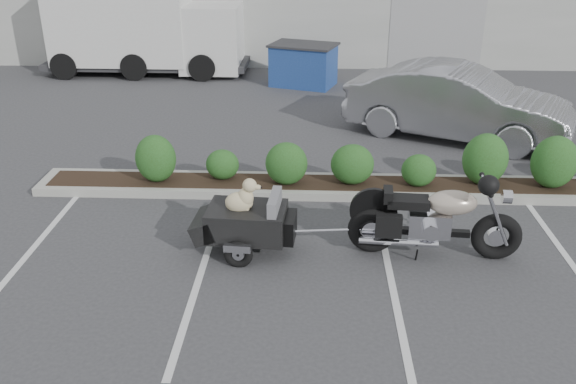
{
  "coord_description": "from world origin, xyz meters",
  "views": [
    {
      "loc": [
        0.05,
        -8.13,
        4.68
      ],
      "look_at": [
        -0.3,
        0.45,
        0.75
      ],
      "focal_mm": 38.0,
      "sensor_mm": 36.0,
      "label": 1
    }
  ],
  "objects_px": {
    "pet_trailer": "(246,221)",
    "delivery_truck": "(145,28)",
    "sedan": "(458,103)",
    "dumpster": "(303,65)",
    "motorcycle": "(435,221)"
  },
  "relations": [
    {
      "from": "motorcycle",
      "to": "sedan",
      "type": "xyz_separation_m",
      "value": [
        1.44,
        5.38,
        0.23
      ]
    },
    {
      "from": "pet_trailer",
      "to": "delivery_truck",
      "type": "distance_m",
      "value": 12.14
    },
    {
      "from": "pet_trailer",
      "to": "dumpster",
      "type": "bearing_deg",
      "value": 90.31
    },
    {
      "from": "motorcycle",
      "to": "dumpster",
      "type": "bearing_deg",
      "value": 106.23
    },
    {
      "from": "pet_trailer",
      "to": "dumpster",
      "type": "relative_size",
      "value": 0.94
    },
    {
      "from": "delivery_truck",
      "to": "motorcycle",
      "type": "bearing_deg",
      "value": -57.33
    },
    {
      "from": "pet_trailer",
      "to": "dumpster",
      "type": "xyz_separation_m",
      "value": [
        0.68,
        9.89,
        0.11
      ]
    },
    {
      "from": "dumpster",
      "to": "motorcycle",
      "type": "bearing_deg",
      "value": -59.62
    },
    {
      "from": "pet_trailer",
      "to": "sedan",
      "type": "relative_size",
      "value": 0.41
    },
    {
      "from": "sedan",
      "to": "delivery_truck",
      "type": "height_order",
      "value": "delivery_truck"
    },
    {
      "from": "motorcycle",
      "to": "pet_trailer",
      "type": "relative_size",
      "value": 1.25
    },
    {
      "from": "sedan",
      "to": "delivery_truck",
      "type": "bearing_deg",
      "value": 80.36
    },
    {
      "from": "motorcycle",
      "to": "pet_trailer",
      "type": "distance_m",
      "value": 2.79
    },
    {
      "from": "sedan",
      "to": "dumpster",
      "type": "height_order",
      "value": "sedan"
    },
    {
      "from": "motorcycle",
      "to": "delivery_truck",
      "type": "bearing_deg",
      "value": 126.44
    }
  ]
}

